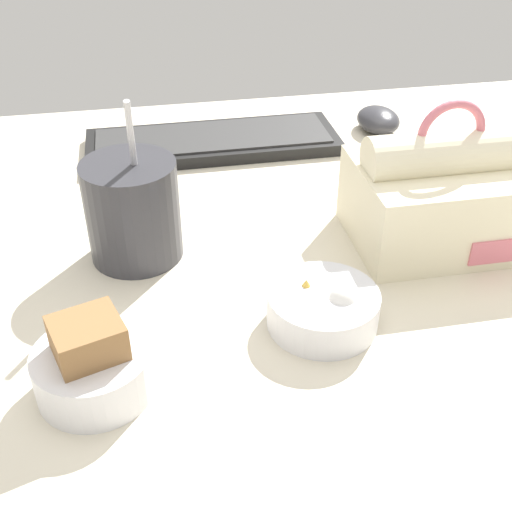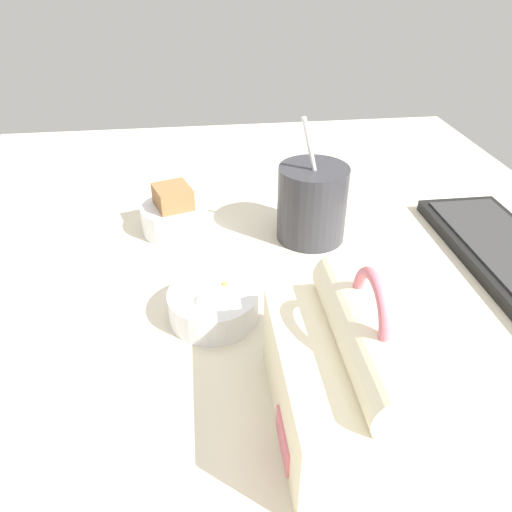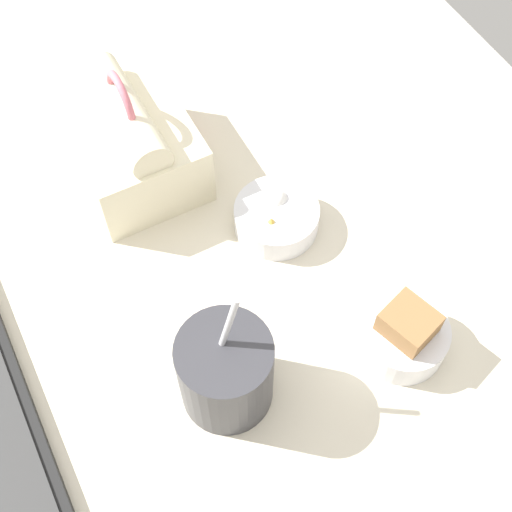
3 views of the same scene
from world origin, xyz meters
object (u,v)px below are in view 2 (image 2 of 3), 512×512
at_px(bento_bowl_sandwich, 175,215).
at_px(bento_bowl_snacks, 214,304).
at_px(lunch_bag, 359,377).
at_px(soup_cup, 312,202).

distance_m(bento_bowl_sandwich, bento_bowl_snacks, 0.23).
relative_size(lunch_bag, bento_bowl_sandwich, 1.88).
relative_size(bento_bowl_sandwich, bento_bowl_snacks, 0.94).
bearing_deg(lunch_bag, bento_bowl_snacks, -144.05).
xyz_separation_m(soup_cup, bento_bowl_sandwich, (-0.04, -0.21, -0.03)).
bearing_deg(bento_bowl_snacks, lunch_bag, 35.95).
height_order(soup_cup, bento_bowl_snacks, soup_cup).
xyz_separation_m(lunch_bag, soup_cup, (-0.36, 0.03, 0.00)).
height_order(lunch_bag, soup_cup, soup_cup).
bearing_deg(bento_bowl_snacks, soup_cup, 137.87).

